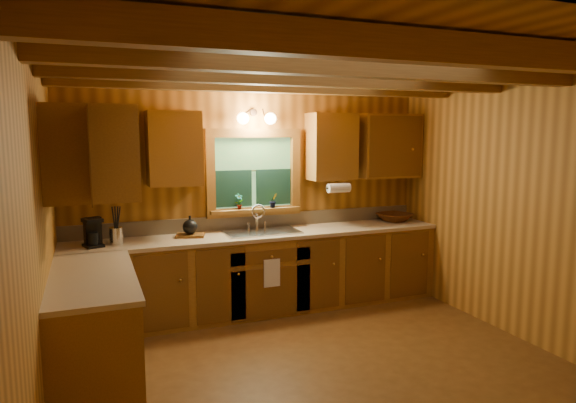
% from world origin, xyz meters
% --- Properties ---
extents(room, '(4.20, 4.20, 4.20)m').
position_xyz_m(room, '(0.00, 0.00, 1.30)').
color(room, brown).
rests_on(room, ground).
extents(ceiling_beams, '(4.20, 2.54, 0.18)m').
position_xyz_m(ceiling_beams, '(0.00, 0.00, 2.49)').
color(ceiling_beams, brown).
rests_on(ceiling_beams, room).
extents(base_cabinets, '(4.20, 2.22, 0.86)m').
position_xyz_m(base_cabinets, '(-0.49, 1.28, 0.43)').
color(base_cabinets, brown).
rests_on(base_cabinets, ground).
extents(countertop, '(4.20, 2.24, 0.04)m').
position_xyz_m(countertop, '(-0.48, 1.29, 0.88)').
color(countertop, tan).
rests_on(countertop, base_cabinets).
extents(backsplash, '(4.20, 0.02, 0.16)m').
position_xyz_m(backsplash, '(0.00, 1.89, 0.98)').
color(backsplash, tan).
rests_on(backsplash, room).
extents(dishwasher_panel, '(0.02, 0.60, 0.80)m').
position_xyz_m(dishwasher_panel, '(-1.47, 0.68, 0.43)').
color(dishwasher_panel, white).
rests_on(dishwasher_panel, base_cabinets).
extents(upper_cabinets, '(4.19, 1.77, 0.78)m').
position_xyz_m(upper_cabinets, '(-0.56, 1.42, 1.84)').
color(upper_cabinets, brown).
rests_on(upper_cabinets, room).
extents(window, '(1.12, 0.08, 1.00)m').
position_xyz_m(window, '(0.00, 1.87, 1.53)').
color(window, brown).
rests_on(window, room).
extents(window_sill, '(1.06, 0.14, 0.04)m').
position_xyz_m(window_sill, '(0.00, 1.82, 1.12)').
color(window_sill, brown).
rests_on(window_sill, room).
extents(wall_sconce, '(0.45, 0.21, 0.17)m').
position_xyz_m(wall_sconce, '(0.00, 1.75, 2.16)').
color(wall_sconce, black).
rests_on(wall_sconce, room).
extents(paper_towel_roll, '(0.27, 0.11, 0.11)m').
position_xyz_m(paper_towel_roll, '(0.92, 1.53, 1.37)').
color(paper_towel_roll, white).
rests_on(paper_towel_roll, upper_cabinets).
extents(dish_towel, '(0.18, 0.01, 0.30)m').
position_xyz_m(dish_towel, '(0.00, 1.26, 0.52)').
color(dish_towel, white).
rests_on(dish_towel, base_cabinets).
extents(sink, '(0.82, 0.48, 0.43)m').
position_xyz_m(sink, '(0.00, 1.60, 0.86)').
color(sink, silver).
rests_on(sink, countertop).
extents(coffee_maker, '(0.16, 0.20, 0.28)m').
position_xyz_m(coffee_maker, '(-1.76, 1.55, 1.04)').
color(coffee_maker, black).
rests_on(coffee_maker, countertop).
extents(utensil_crock, '(0.13, 0.13, 0.38)m').
position_xyz_m(utensil_crock, '(-1.54, 1.58, 0.99)').
color(utensil_crock, silver).
rests_on(utensil_crock, countertop).
extents(cutting_board, '(0.35, 0.29, 0.03)m').
position_xyz_m(cutting_board, '(-0.78, 1.66, 0.91)').
color(cutting_board, brown).
rests_on(cutting_board, countertop).
extents(teakettle, '(0.16, 0.16, 0.20)m').
position_xyz_m(teakettle, '(-0.78, 1.66, 1.01)').
color(teakettle, black).
rests_on(teakettle, cutting_board).
extents(wicker_basket, '(0.49, 0.49, 0.10)m').
position_xyz_m(wicker_basket, '(1.78, 1.67, 0.95)').
color(wicker_basket, '#48230C').
rests_on(wicker_basket, countertop).
extents(potted_plant_left, '(0.11, 0.08, 0.18)m').
position_xyz_m(potted_plant_left, '(-0.19, 1.82, 1.23)').
color(potted_plant_left, brown).
rests_on(potted_plant_left, window_sill).
extents(potted_plant_right, '(0.11, 0.10, 0.17)m').
position_xyz_m(potted_plant_right, '(0.21, 1.80, 1.22)').
color(potted_plant_right, brown).
rests_on(potted_plant_right, window_sill).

